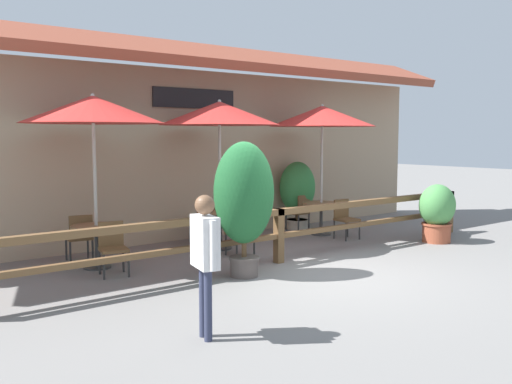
{
  "coord_description": "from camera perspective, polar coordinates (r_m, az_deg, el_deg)",
  "views": [
    {
      "loc": [
        -6.35,
        -6.43,
        2.22
      ],
      "look_at": [
        -0.06,
        1.61,
        1.2
      ],
      "focal_mm": 40.0,
      "sensor_mm": 36.0,
      "label": 1
    }
  ],
  "objects": [
    {
      "name": "chair_middle_wallside",
      "position": [
        11.78,
        -5.28,
        -2.88
      ],
      "size": [
        0.47,
        0.47,
        0.85
      ],
      "rotation": [
        0.0,
        0.0,
        3.03
      ],
      "color": "brown",
      "rests_on": "ground"
    },
    {
      "name": "patio_umbrella_far",
      "position": [
        12.74,
        6.64,
        7.53
      ],
      "size": [
        2.35,
        2.35,
        2.91
      ],
      "color": "#B7B2A8",
      "rests_on": "ground"
    },
    {
      "name": "potted_plant_corner_fern",
      "position": [
        12.43,
        17.66,
        -1.86
      ],
      "size": [
        0.79,
        0.72,
        1.21
      ],
      "color": "#9E4C33",
      "rests_on": "ground"
    },
    {
      "name": "dining_table_far",
      "position": [
        12.84,
        6.53,
        -1.71
      ],
      "size": [
        0.83,
        0.83,
        0.73
      ],
      "color": "olive",
      "rests_on": "ground"
    },
    {
      "name": "patio_umbrella_middle",
      "position": [
        11.05,
        -3.67,
        7.85
      ],
      "size": [
        2.35,
        2.35,
        2.91
      ],
      "color": "#B7B2A8",
      "rests_on": "ground"
    },
    {
      "name": "potted_plant_entrance_palm",
      "position": [
        13.53,
        4.16,
        0.21
      ],
      "size": [
        0.88,
        0.79,
        1.6
      ],
      "color": "#B7AD99",
      "rests_on": "ground"
    },
    {
      "name": "ground_plane",
      "position": [
        9.3,
        6.51,
        -8.16
      ],
      "size": [
        60.0,
        60.0,
        0.0
      ],
      "primitive_type": "plane",
      "color": "slate"
    },
    {
      "name": "patio_umbrella_near",
      "position": [
        9.79,
        -15.99,
        7.92
      ],
      "size": [
        2.35,
        2.35,
        2.91
      ],
      "color": "#B7B2A8",
      "rests_on": "ground"
    },
    {
      "name": "chair_near_streetside",
      "position": [
        9.38,
        -14.14,
        -5.24
      ],
      "size": [
        0.5,
        0.5,
        0.85
      ],
      "rotation": [
        0.0,
        0.0,
        -0.22
      ],
      "color": "brown",
      "rests_on": "ground"
    },
    {
      "name": "dining_table_middle",
      "position": [
        11.17,
        -3.6,
        -2.79
      ],
      "size": [
        0.83,
        0.83,
        0.73
      ],
      "color": "olive",
      "rests_on": "ground"
    },
    {
      "name": "building_facade",
      "position": [
        12.3,
        -6.96,
        5.38
      ],
      "size": [
        14.28,
        1.49,
        4.23
      ],
      "color": "tan",
      "rests_on": "ground"
    },
    {
      "name": "chair_middle_streetside",
      "position": [
        10.59,
        -1.82,
        -3.83
      ],
      "size": [
        0.45,
        0.45,
        0.85
      ],
      "rotation": [
        0.0,
        0.0,
        -0.06
      ],
      "color": "brown",
      "rests_on": "ground"
    },
    {
      "name": "potted_plant_tall_tropical",
      "position": [
        8.88,
        -1.21,
        -0.45
      ],
      "size": [
        0.98,
        0.88,
        2.13
      ],
      "color": "#564C47",
      "rests_on": "ground"
    },
    {
      "name": "pedestrian",
      "position": [
        6.2,
        -5.12,
        -5.51
      ],
      "size": [
        0.29,
        0.55,
        1.59
      ],
      "rotation": [
        0.0,
        0.0,
        -1.8
      ],
      "color": "#2D334C",
      "rests_on": "ground"
    },
    {
      "name": "chair_far_streetside",
      "position": [
        12.42,
        8.89,
        -2.49
      ],
      "size": [
        0.46,
        0.46,
        0.85
      ],
      "rotation": [
        0.0,
        0.0,
        -0.1
      ],
      "color": "brown",
      "rests_on": "ground"
    },
    {
      "name": "patio_railing",
      "position": [
        9.93,
        2.3,
        -3.16
      ],
      "size": [
        10.4,
        0.14,
        0.95
      ],
      "color": "brown",
      "rests_on": "ground"
    },
    {
      "name": "chair_far_wallside",
      "position": [
        13.32,
        4.39,
        -1.88
      ],
      "size": [
        0.47,
        0.47,
        0.85
      ],
      "rotation": [
        0.0,
        0.0,
        3.27
      ],
      "color": "brown",
      "rests_on": "ground"
    },
    {
      "name": "dining_table_near",
      "position": [
        9.92,
        -15.66,
        -4.07
      ],
      "size": [
        0.83,
        0.83,
        0.73
      ],
      "color": "olive",
      "rests_on": "ground"
    },
    {
      "name": "chair_near_wallside",
      "position": [
        10.48,
        -17.22,
        -4.19
      ],
      "size": [
        0.48,
        0.48,
        0.85
      ],
      "rotation": [
        0.0,
        0.0,
        2.98
      ],
      "color": "brown",
      "rests_on": "ground"
    }
  ]
}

